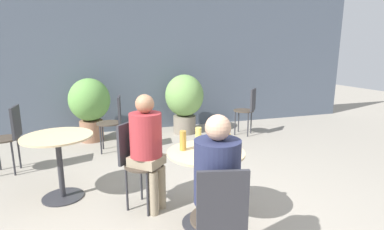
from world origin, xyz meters
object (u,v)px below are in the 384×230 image
at_px(bistro_chair_0, 136,156).
at_px(potted_plant_1, 184,99).
at_px(beer_glass_0, 198,136).
at_px(seated_person_0, 147,142).
at_px(cafe_table_far, 59,153).
at_px(seated_person_1, 217,181).
at_px(beer_glass_1, 183,141).
at_px(bistro_chair_2, 10,133).
at_px(bistro_chair_4, 114,118).
at_px(bistro_chair_1, 220,215).
at_px(potted_plant_0, 90,104).
at_px(beer_glass_3, 227,141).
at_px(bistro_chair_3, 248,107).
at_px(beer_glass_2, 213,149).
at_px(cafe_table_near, 206,172).

bearing_deg(bistro_chair_0, potted_plant_1, 17.12).
bearing_deg(beer_glass_0, seated_person_0, 153.71).
bearing_deg(cafe_table_far, seated_person_0, -31.47).
distance_m(seated_person_1, beer_glass_1, 0.71).
relative_size(bistro_chair_2, bistro_chair_4, 1.00).
xyz_separation_m(cafe_table_far, bistro_chair_0, (0.76, -0.43, 0.02)).
bearing_deg(beer_glass_1, cafe_table_far, 142.73).
relative_size(cafe_table_far, bistro_chair_1, 0.82).
height_order(potted_plant_0, potted_plant_1, potted_plant_1).
height_order(bistro_chair_2, beer_glass_3, bistro_chair_2).
bearing_deg(bistro_chair_3, bistro_chair_0, -7.32).
bearing_deg(beer_glass_3, seated_person_0, 147.36).
distance_m(beer_glass_1, beer_glass_2, 0.35).
bearing_deg(bistro_chair_4, beer_glass_0, 24.54).
bearing_deg(bistro_chair_3, bistro_chair_2, -38.42).
xyz_separation_m(bistro_chair_1, seated_person_0, (-0.27, 1.18, 0.17)).
bearing_deg(bistro_chair_2, bistro_chair_4, 112.32).
bearing_deg(bistro_chair_1, potted_plant_0, -64.15).
relative_size(bistro_chair_4, beer_glass_3, 6.12).
relative_size(bistro_chair_4, potted_plant_1, 0.78).
distance_m(bistro_chair_2, potted_plant_1, 2.95).
xyz_separation_m(beer_glass_2, potted_plant_0, (-0.99, 3.31, -0.14)).
bearing_deg(bistro_chair_1, potted_plant_1, -89.56).
distance_m(beer_glass_0, potted_plant_0, 3.07).
xyz_separation_m(bistro_chair_3, beer_glass_0, (-1.82, -2.35, 0.25)).
bearing_deg(bistro_chair_4, bistro_chair_1, 16.40).
relative_size(cafe_table_near, seated_person_0, 0.60).
height_order(bistro_chair_3, potted_plant_0, potted_plant_0).
distance_m(bistro_chair_3, potted_plant_0, 2.89).
xyz_separation_m(bistro_chair_2, beer_glass_3, (2.20, -1.92, 0.24)).
relative_size(cafe_table_near, bistro_chair_2, 0.80).
distance_m(seated_person_1, beer_glass_3, 0.72).
height_order(bistro_chair_2, seated_person_1, seated_person_1).
bearing_deg(beer_glass_1, bistro_chair_1, -89.94).
bearing_deg(bistro_chair_1, bistro_chair_0, -60.00).
xyz_separation_m(bistro_chair_4, beer_glass_0, (0.64, -2.17, 0.25)).
bearing_deg(potted_plant_1, bistro_chair_2, -157.16).
height_order(bistro_chair_4, beer_glass_1, beer_glass_1).
bearing_deg(seated_person_0, bistro_chair_2, 89.63).
distance_m(bistro_chair_3, beer_glass_0, 2.98).
relative_size(cafe_table_far, seated_person_1, 0.61).
bearing_deg(bistro_chair_4, bistro_chair_3, 102.12).
relative_size(cafe_table_far, bistro_chair_4, 0.82).
bearing_deg(beer_glass_3, cafe_table_far, 148.02).
bearing_deg(bistro_chair_2, bistro_chair_1, 37.92).
height_order(cafe_table_near, bistro_chair_4, bistro_chair_4).
relative_size(beer_glass_0, beer_glass_3, 1.16).
bearing_deg(cafe_table_far, bistro_chair_3, 26.92).
relative_size(bistro_chair_4, potted_plant_0, 0.80).
height_order(cafe_table_near, cafe_table_far, same).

